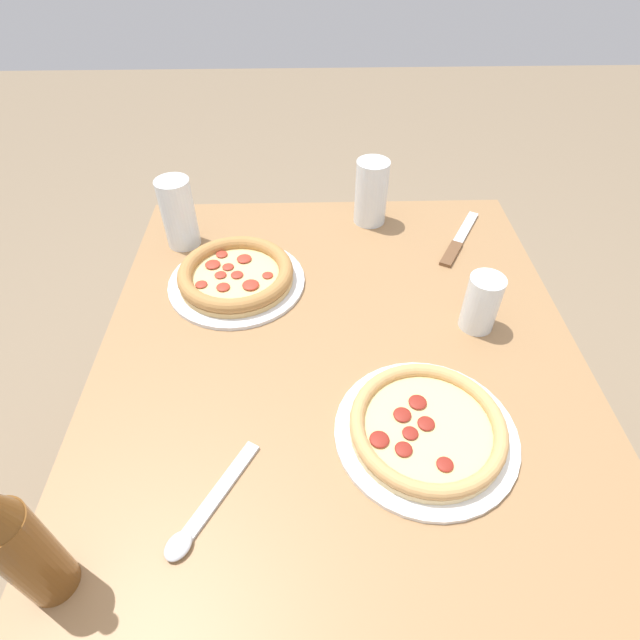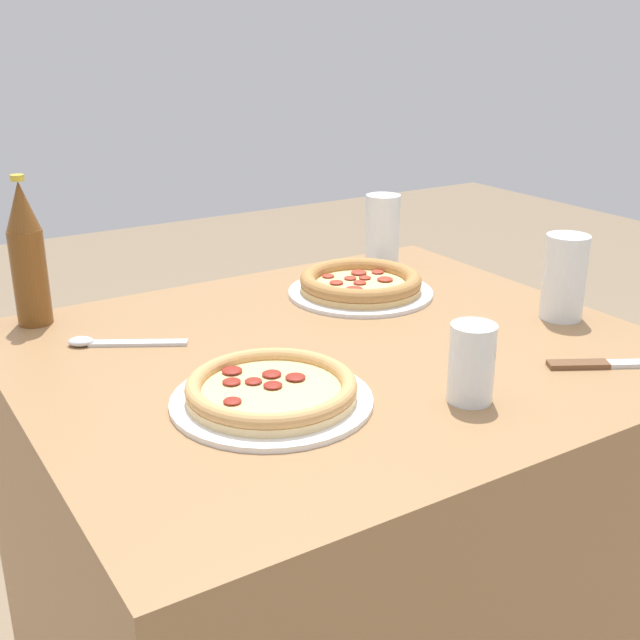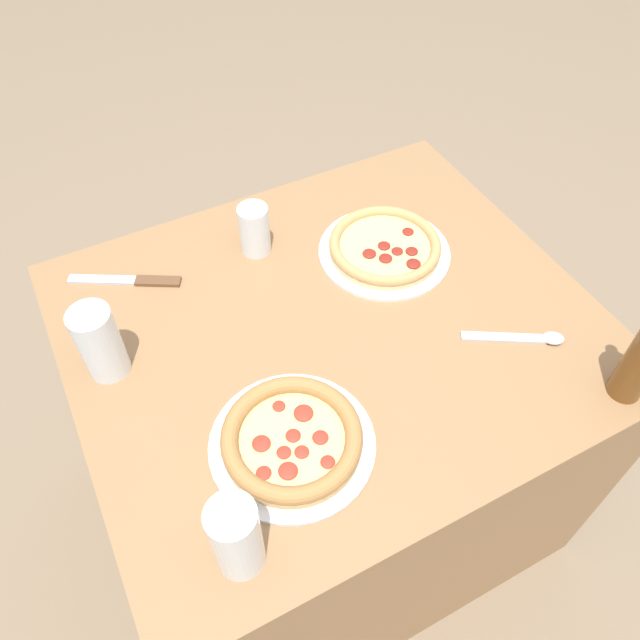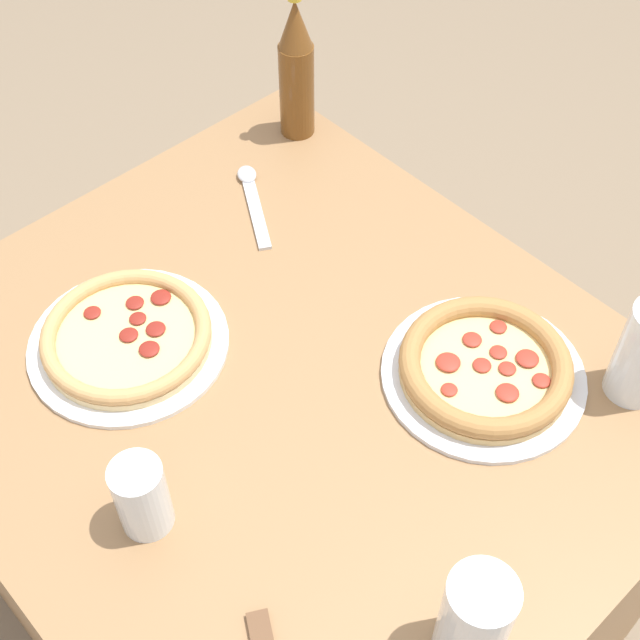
% 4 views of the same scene
% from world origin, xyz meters
% --- Properties ---
extents(ground_plane, '(8.00, 8.00, 0.00)m').
position_xyz_m(ground_plane, '(0.00, 0.00, 0.00)').
color(ground_plane, '#847056').
extents(table, '(1.00, 0.87, 0.77)m').
position_xyz_m(table, '(0.00, 0.00, 0.38)').
color(table, '#997047').
rests_on(table, ground_plane).
extents(pizza_veggie, '(0.28, 0.28, 0.04)m').
position_xyz_m(pizza_veggie, '(0.19, 0.12, 0.78)').
color(pizza_veggie, white).
rests_on(pizza_veggie, table).
extents(pizza_salami, '(0.28, 0.28, 0.04)m').
position_xyz_m(pizza_salami, '(-0.19, -0.20, 0.79)').
color(pizza_salami, silver).
rests_on(pizza_salami, table).
extents(glass_red_wine, '(0.08, 0.08, 0.15)m').
position_xyz_m(glass_red_wine, '(-0.41, 0.10, 0.83)').
color(glass_red_wine, white).
rests_on(glass_red_wine, table).
extents(glass_orange_juice, '(0.06, 0.06, 0.11)m').
position_xyz_m(glass_orange_juice, '(-0.05, 0.26, 0.82)').
color(glass_orange_juice, white).
rests_on(glass_orange_juice, table).
extents(glass_water, '(0.07, 0.07, 0.16)m').
position_xyz_m(glass_water, '(-0.33, -0.33, 0.84)').
color(glass_water, white).
rests_on(glass_water, table).
extents(knife, '(0.21, 0.13, 0.01)m').
position_xyz_m(knife, '(-0.32, 0.29, 0.77)').
color(knife, brown).
rests_on(knife, table).
extents(spoon, '(0.18, 0.12, 0.01)m').
position_xyz_m(spoon, '(0.31, -0.20, 0.77)').
color(spoon, silver).
rests_on(spoon, table).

